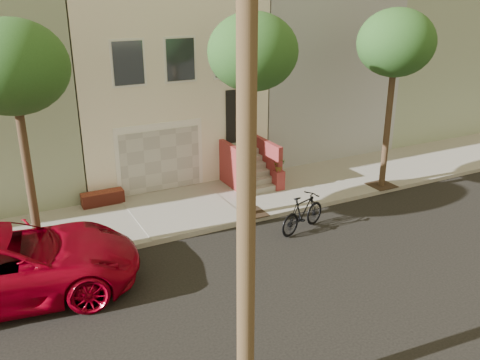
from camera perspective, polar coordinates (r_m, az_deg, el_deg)
ground at (r=13.56m, az=5.53°, el=-11.11°), size 90.00×90.00×0.00m
sidewalk at (r=17.72m, az=-3.83°, el=-2.80°), size 40.00×3.70×0.15m
house_row at (r=22.02m, az=-10.32°, el=11.26°), size 33.10×11.70×7.00m
tree_left at (r=13.65m, az=-23.76°, el=11.13°), size 2.70×2.57×6.30m
tree_mid at (r=15.51m, az=1.42°, el=13.77°), size 2.70×2.57×6.30m
tree_right at (r=18.77m, az=16.78°, el=14.13°), size 2.70×2.57×6.30m
pickup_truck at (r=13.67m, az=-24.52°, el=-8.50°), size 6.69×3.78×1.76m
motorcycle at (r=15.98m, az=6.93°, el=-3.60°), size 2.04×1.15×1.18m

